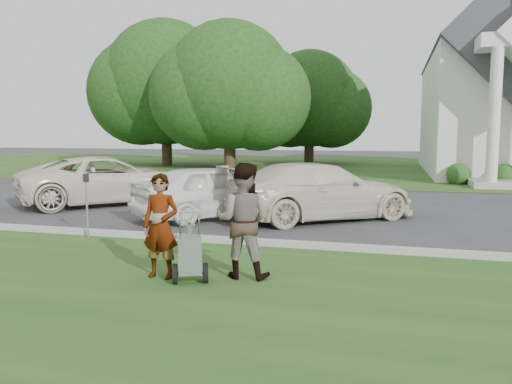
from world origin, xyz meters
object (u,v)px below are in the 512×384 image
at_px(striping_cart, 190,256).
at_px(parking_meter_near, 87,197).
at_px(tree_left, 229,92).
at_px(tree_far, 165,89).
at_px(car_c, 320,191).
at_px(tree_back, 309,104).
at_px(car_b, 212,191).
at_px(car_a, 108,180).
at_px(person_left, 161,227).
at_px(church, 511,72).
at_px(person_right, 243,221).

distance_m(striping_cart, parking_meter_near, 4.50).
bearing_deg(tree_left, tree_far, 153.44).
distance_m(tree_left, car_c, 20.19).
height_order(tree_back, car_b, tree_back).
relative_size(parking_meter_near, car_a, 0.26).
xyz_separation_m(tree_back, person_left, (2.84, -32.19, -3.86)).
height_order(tree_back, parking_meter_near, tree_back).
xyz_separation_m(striping_cart, car_c, (1.15, 6.56, 0.35)).
distance_m(tree_far, car_b, 24.76).
height_order(tree_far, car_c, tree_far).
bearing_deg(car_b, tree_back, -46.07).
bearing_deg(car_c, person_left, 127.22).
xyz_separation_m(church, car_b, (-11.45, -19.46, -5.17)).
xyz_separation_m(parking_meter_near, car_c, (4.79, 3.96, -0.16)).
relative_size(striping_cart, person_right, 0.63).
distance_m(tree_left, parking_meter_near, 22.44).
xyz_separation_m(church, car_c, (-8.45, -18.89, -5.14)).
distance_m(parking_meter_near, car_a, 5.81).
relative_size(church, person_left, 13.84).
xyz_separation_m(tree_left, car_a, (1.12, -16.56, -4.30)).
xyz_separation_m(striping_cart, car_a, (-6.30, 7.77, 0.36)).
distance_m(tree_far, car_a, 21.38).
xyz_separation_m(car_b, car_c, (3.00, 0.57, 0.03)).
height_order(person_right, car_b, person_right).
relative_size(person_left, parking_meter_near, 1.15).
bearing_deg(church, car_b, -120.46).
bearing_deg(car_b, striping_cart, 147.67).
relative_size(tree_left, person_left, 6.10).
distance_m(car_b, car_c, 3.05).
bearing_deg(person_left, car_c, 75.98).
relative_size(tree_far, car_c, 2.12).
relative_size(person_right, car_b, 0.42).
bearing_deg(car_a, car_b, -158.34).
bearing_deg(striping_cart, tree_back, 72.80).
xyz_separation_m(tree_left, tree_back, (4.00, 8.00, -0.38)).
bearing_deg(tree_back, car_b, -86.60).
distance_m(church, car_a, 24.33).
bearing_deg(tree_far, car_b, -61.53).
bearing_deg(car_a, tree_back, -53.33).
xyz_separation_m(parking_meter_near, car_b, (1.79, 3.39, -0.19)).
bearing_deg(tree_left, car_b, -73.11).
bearing_deg(person_left, church, 69.12).
bearing_deg(car_c, car_b, 62.94).
bearing_deg(tree_back, church, -27.85).
distance_m(car_a, car_c, 7.55).
relative_size(parking_meter_near, car_b, 0.34).
relative_size(person_right, car_c, 0.35).
bearing_deg(tree_far, striping_cart, -63.85).
height_order(church, car_c, church).
distance_m(church, parking_meter_near, 26.87).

